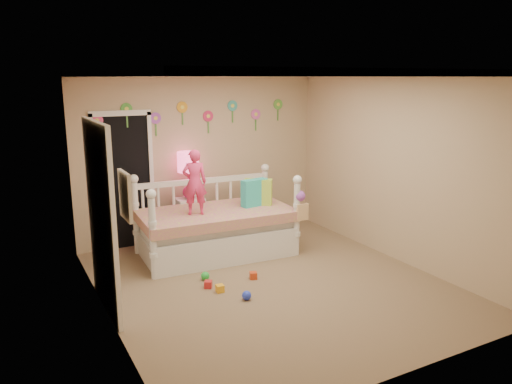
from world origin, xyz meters
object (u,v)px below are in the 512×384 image
nightstand (190,220)px  table_lamp (188,168)px  child (195,182)px  daybed (216,215)px

nightstand → table_lamp: 0.83m
table_lamp → child: bearing=-104.5°
daybed → table_lamp: bearing=103.8°
nightstand → table_lamp: bearing=-93.3°
daybed → nightstand: 0.77m
child → nightstand: bearing=-87.6°
nightstand → table_lamp: size_ratio=0.97×
child → table_lamp: (0.21, 0.80, 0.06)m
child → nightstand: size_ratio=1.30×
daybed → table_lamp: 0.94m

